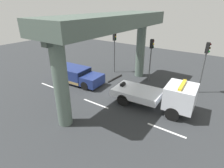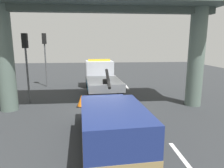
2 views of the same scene
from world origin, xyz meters
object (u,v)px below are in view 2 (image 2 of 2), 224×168
at_px(traffic_light_mid, 45,48).
at_px(traffic_cone_orange, 81,101).
at_px(traffic_light_far, 26,53).
at_px(towed_van_green, 111,124).
at_px(tow_truck_white, 101,76).

height_order(traffic_light_mid, traffic_cone_orange, traffic_light_mid).
distance_m(traffic_light_far, traffic_cone_orange, 4.63).
relative_size(traffic_light_far, traffic_light_mid, 0.94).
height_order(towed_van_green, traffic_light_far, traffic_light_far).
bearing_deg(traffic_cone_orange, traffic_light_mid, 28.93).
xyz_separation_m(towed_van_green, traffic_light_far, (5.97, 4.85, 2.42)).
relative_size(tow_truck_white, traffic_light_mid, 1.57).
bearing_deg(tow_truck_white, traffic_cone_orange, 162.54).
bearing_deg(traffic_light_far, towed_van_green, -140.90).
bearing_deg(traffic_light_far, traffic_light_mid, 0.00).
height_order(towed_van_green, traffic_cone_orange, towed_van_green).
bearing_deg(tow_truck_white, towed_van_green, -179.62).
xyz_separation_m(tow_truck_white, towed_van_green, (-9.07, -0.06, -0.42)).
bearing_deg(traffic_light_mid, tow_truck_white, -111.64).
height_order(traffic_light_far, traffic_cone_orange, traffic_light_far).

